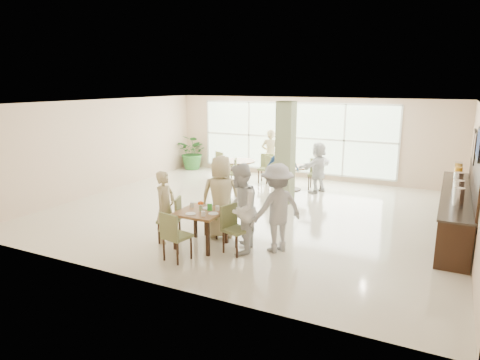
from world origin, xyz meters
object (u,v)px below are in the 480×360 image
at_px(adult_standing, 270,154).
at_px(teen_right, 240,209).
at_px(potted_plant, 193,152).
at_px(round_table_right, 292,172).
at_px(teen_far, 221,197).
at_px(teen_left, 165,207).
at_px(teen_standing, 277,208).
at_px(adult_a, 282,169).
at_px(adult_b, 318,167).
at_px(round_table_left, 238,166).
at_px(buffet_counter, 456,209).
at_px(main_table, 201,216).

bearing_deg(adult_standing, teen_right, 92.50).
relative_size(potted_plant, adult_standing, 0.77).
relative_size(round_table_right, teen_far, 0.58).
height_order(teen_left, teen_standing, teen_standing).
height_order(adult_a, adult_standing, adult_standing).
distance_m(teen_standing, adult_b, 4.98).
bearing_deg(teen_left, teen_far, -50.24).
bearing_deg(adult_a, round_table_left, 148.71).
xyz_separation_m(round_table_left, round_table_right, (1.93, -0.13, -0.02)).
relative_size(buffet_counter, adult_b, 3.05).
distance_m(round_table_right, teen_left, 5.49).
bearing_deg(adult_b, adult_standing, -97.60).
bearing_deg(teen_far, teen_left, 21.40).
distance_m(buffet_counter, teen_left, 6.37).
bearing_deg(main_table, adult_a, 89.18).
height_order(round_table_left, adult_a, adult_a).
bearing_deg(potted_plant, teen_left, -61.71).
xyz_separation_m(round_table_left, buffet_counter, (6.54, -2.26, -0.03)).
height_order(teen_right, adult_standing, teen_right).
relative_size(round_table_left, adult_standing, 0.65).
distance_m(round_table_right, adult_a, 0.96).
xyz_separation_m(round_table_left, teen_right, (2.75, -5.39, 0.31)).
bearing_deg(adult_standing, teen_far, 87.36).
xyz_separation_m(round_table_right, potted_plant, (-4.51, 1.39, 0.10)).
xyz_separation_m(buffet_counter, adult_standing, (-5.81, 3.28, 0.31)).
height_order(teen_far, adult_b, teen_far).
height_order(round_table_right, teen_standing, teen_standing).
distance_m(teen_far, adult_b, 4.78).
height_order(teen_left, adult_a, adult_a).
bearing_deg(buffet_counter, teen_far, -150.91).
bearing_deg(teen_right, teen_left, -99.70).
relative_size(teen_right, adult_a, 1.08).
xyz_separation_m(adult_b, adult_standing, (-2.02, 1.09, 0.09)).
bearing_deg(teen_right, adult_b, 164.54).
bearing_deg(teen_far, adult_standing, -96.82).
bearing_deg(adult_b, teen_far, 11.78).
relative_size(teen_far, adult_a, 1.08).
height_order(teen_left, adult_b, adult_b).
bearing_deg(main_table, buffet_counter, 34.73).
distance_m(main_table, teen_standing, 1.55).
relative_size(teen_far, teen_standing, 1.01).
height_order(potted_plant, adult_a, adult_a).
xyz_separation_m(main_table, round_table_right, (0.02, 5.34, -0.09)).
relative_size(potted_plant, teen_left, 0.88).
bearing_deg(teen_far, main_table, 63.23).
distance_m(main_table, teen_far, 0.73).
bearing_deg(adult_b, adult_a, -17.50).
bearing_deg(teen_far, buffet_counter, -170.06).
distance_m(teen_left, adult_standing, 6.59).
bearing_deg(adult_standing, round_table_right, 121.17).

